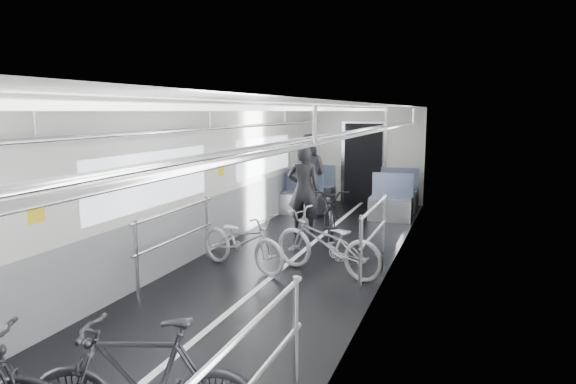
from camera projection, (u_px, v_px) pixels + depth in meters
name	position (u px, v px, depth m)	size (l,w,h in m)	color
car_shell	(298.00, 187.00, 8.13)	(3.02, 14.01, 2.41)	black
bike_left_far	(242.00, 241.00, 7.53)	(0.57, 1.62, 0.85)	#A8A7AB
bike_right_mid	(327.00, 243.00, 7.27)	(0.61, 1.75, 0.92)	#A6A6AA
bike_aisle	(329.00, 212.00, 9.44)	(0.62, 1.79, 0.94)	black
person_standing	(304.00, 190.00, 9.65)	(0.61, 0.40, 1.68)	black
person_seated	(308.00, 175.00, 11.39)	(0.88, 0.69, 1.81)	#2C2931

